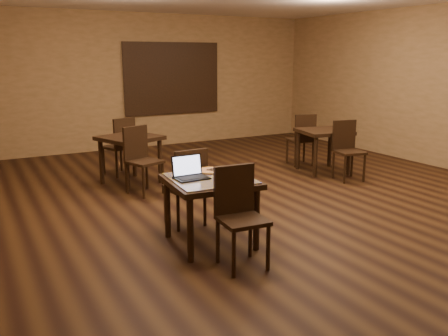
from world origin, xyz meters
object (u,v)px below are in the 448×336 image
chair_main_near (239,210)px  other_table_b_chair_far (121,143)px  other_table_a_chair_far (303,137)px  other_table_a_chair_near (347,146)px  other_table_b_chair_near (141,156)px  other_table_a (324,137)px  chair_main_far (188,183)px  pizza_pan (210,172)px  other_table_b (130,144)px  laptop (189,172)px  tiled_table (210,187)px

chair_main_near → other_table_b_chair_far: bearing=93.4°
other_table_b_chair_far → other_table_a_chair_far: bearing=144.3°
other_table_a_chair_near → other_table_b_chair_near: 3.47m
other_table_a_chair_far → other_table_a: bearing=102.5°
other_table_a → other_table_a_chair_near: 0.59m
chair_main_far → other_table_b_chair_near: other_table_b_chair_near is taller
chair_main_near → pizza_pan: size_ratio=2.70×
other_table_a → other_table_b: bearing=175.8°
other_table_a_chair_far → other_table_b: other_table_a_chair_far is taller
pizza_pan → other_table_b: other_table_b is taller
other_table_b → laptop: bearing=-114.6°
laptop → other_table_a_chair_far: (3.52, 2.51, -0.26)m
chair_main_far → other_table_a_chair_far: bearing=-151.4°
other_table_b → other_table_b_chair_far: size_ratio=1.06×
tiled_table → chair_main_near: chair_main_near is taller
chair_main_far → laptop: bearing=65.5°
laptop → other_table_b_chair_near: (0.19, 2.22, -0.25)m
chair_main_near → other_table_b_chair_far: other_table_b_chair_far is taller
pizza_pan → other_table_a_chair_near: size_ratio=0.37×
pizza_pan → other_table_b_chair_far: (-0.06, 3.29, -0.19)m
other_table_a → laptop: bearing=-140.5°
pizza_pan → other_table_b: bearing=92.0°
tiled_table → laptop: size_ratio=2.73×
other_table_b_chair_near → other_table_b_chair_far: 1.21m
pizza_pan → other_table_a: bearing=29.2°
other_table_a_chair_far → other_table_b_chair_far: size_ratio=0.97×
chair_main_near → pizza_pan: bearing=86.5°
chair_main_near → other_table_b_chair_near: other_table_b_chair_near is taller
other_table_a → other_table_b_chair_far: size_ratio=0.94×
pizza_pan → other_table_b_chair_near: 2.10m
chair_main_near → laptop: same height
chair_main_far → other_table_a_chair_near: 3.45m
other_table_a → other_table_a_chair_far: size_ratio=0.97×
other_table_a_chair_far → other_table_b: size_ratio=0.92×
other_table_a_chair_near → other_table_b: bearing=166.9°
other_table_a_chair_far → other_table_b_chair_near: other_table_b_chair_near is taller
laptop → other_table_b_chair_near: size_ratio=0.35×
tiled_table → other_table_a: (3.33, 2.03, -0.02)m
chair_main_near → tiled_table: bearing=94.7°
tiled_table → chair_main_far: 0.62m
chair_main_near → other_table_b_chair_far: (0.05, 4.14, 0.01)m
chair_main_far → other_table_a_chair_near: bearing=-168.6°
other_table_a_chair_near → other_table_b: size_ratio=0.92×
tiled_table → other_table_b: (0.03, 2.93, -0.00)m
chair_main_far → other_table_b_chair_near: size_ratio=0.96×
chair_main_far → other_table_b: chair_main_far is taller
pizza_pan → other_table_a: size_ratio=0.39×
chair_main_near → laptop: bearing=110.1°
chair_main_near → other_table_b_chair_near: (-0.01, 2.94, 0.01)m
chair_main_far → laptop: laptop is taller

